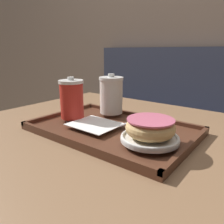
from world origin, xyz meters
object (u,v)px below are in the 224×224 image
Objects in this scene: coffee_cup_rear at (111,95)px; spoon at (142,118)px; donut_chocolate_glazed at (150,127)px; coffee_cup_front at (72,99)px.

coffee_cup_rear reaches higher than spoon.
spoon is at bearing 126.33° from donut_chocolate_glazed.
coffee_cup_rear is 0.15m from spoon.
coffee_cup_front is 0.15m from coffee_cup_rear.
coffee_cup_front is at bearing 131.56° from spoon.
coffee_cup_front is 0.31m from donut_chocolate_glazed.
coffee_cup_rear reaches higher than coffee_cup_front.
donut_chocolate_glazed is 0.18m from spoon.
coffee_cup_rear is (0.07, 0.13, 0.00)m from coffee_cup_front.
coffee_cup_front is at bearing -117.34° from coffee_cup_rear.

